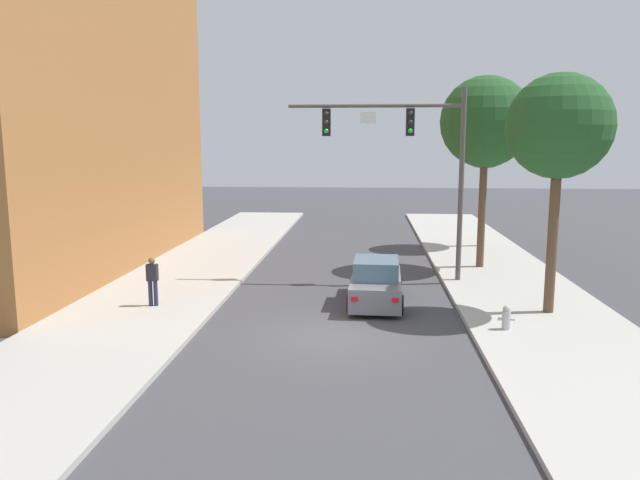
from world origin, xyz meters
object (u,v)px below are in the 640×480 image
street_tree_nearest (559,128)px  street_tree_third (486,135)px  street_tree_second (486,122)px  fire_hydrant (506,317)px  car_lead_grey (376,283)px  pedestrian_sidewalk_left_walker (152,279)px  traffic_signal_mast (412,148)px

street_tree_nearest → street_tree_third: size_ratio=1.00×
street_tree_second → fire_hydrant: bearing=-95.6°
street_tree_third → car_lead_grey: bearing=-116.1°
pedestrian_sidewalk_left_walker → fire_hydrant: size_ratio=2.28×
car_lead_grey → pedestrian_sidewalk_left_walker: size_ratio=2.62×
car_lead_grey → fire_hydrant: bearing=-40.1°
pedestrian_sidewalk_left_walker → street_tree_nearest: (12.96, 0.23, 4.93)m
street_tree_second → car_lead_grey: bearing=-127.4°
street_tree_nearest → car_lead_grey: bearing=168.1°
traffic_signal_mast → fire_hydrant: size_ratio=10.42×
pedestrian_sidewalk_left_walker → street_tree_second: 15.18m
pedestrian_sidewalk_left_walker → street_tree_second: size_ratio=0.20×
car_lead_grey → street_tree_third: bearing=63.9°
traffic_signal_mast → pedestrian_sidewalk_left_walker: 10.88m
pedestrian_sidewalk_left_walker → fire_hydrant: pedestrian_sidewalk_left_walker is taller
fire_hydrant → street_tree_third: 15.92m
car_lead_grey → street_tree_third: 14.02m
traffic_signal_mast → street_tree_nearest: size_ratio=1.00×
car_lead_grey → street_tree_second: street_tree_second is taller
traffic_signal_mast → street_tree_third: size_ratio=0.99×
fire_hydrant → street_tree_third: bearing=82.4°
car_lead_grey → pedestrian_sidewalk_left_walker: bearing=-169.4°
car_lead_grey → street_tree_third: (5.73, 11.69, 5.20)m
street_tree_nearest → street_tree_third: (0.21, 12.85, -0.07)m
car_lead_grey → street_tree_nearest: 7.72m
street_tree_second → street_tree_third: bearing=79.1°
traffic_signal_mast → street_tree_second: street_tree_second is taller
pedestrian_sidewalk_left_walker → fire_hydrant: 11.33m
car_lead_grey → street_tree_nearest: bearing=-11.9°
fire_hydrant → street_tree_nearest: (1.78, 1.99, 5.49)m
street_tree_second → pedestrian_sidewalk_left_walker: bearing=-148.3°
traffic_signal_mast → car_lead_grey: 5.89m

